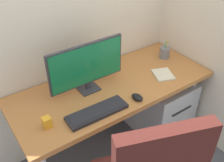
% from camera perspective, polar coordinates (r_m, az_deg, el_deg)
% --- Properties ---
extents(ground_plane, '(8.00, 8.00, 0.00)m').
position_cam_1_polar(ground_plane, '(2.63, 0.18, -14.21)').
color(ground_plane, '#4C4C51').
extents(desk, '(1.65, 0.68, 0.75)m').
position_cam_1_polar(desk, '(2.15, 0.21, -2.00)').
color(desk, '#B27038').
rests_on(desk, ground_plane).
extents(filing_cabinet, '(0.47, 0.55, 0.59)m').
position_cam_1_polar(filing_cabinet, '(2.67, 10.26, -5.10)').
color(filing_cabinet, '#B2B5BA').
rests_on(filing_cabinet, ground_plane).
extents(monitor, '(0.62, 0.13, 0.39)m').
position_cam_1_polar(monitor, '(1.96, -5.48, 3.38)').
color(monitor, '#333338').
rests_on(monitor, desk).
extents(keyboard, '(0.45, 0.15, 0.03)m').
position_cam_1_polar(keyboard, '(1.84, -3.25, -6.72)').
color(keyboard, black).
rests_on(keyboard, desk).
extents(mouse, '(0.08, 0.11, 0.04)m').
position_cam_1_polar(mouse, '(1.97, 5.50, -3.50)').
color(mouse, black).
rests_on(mouse, desk).
extents(pen_holder, '(0.09, 0.09, 0.18)m').
position_cam_1_polar(pen_holder, '(2.51, 11.33, 6.10)').
color(pen_holder, slate).
rests_on(pen_holder, desk).
extents(notebook, '(0.21, 0.22, 0.02)m').
position_cam_1_polar(notebook, '(2.27, 11.02, 1.38)').
color(notebook, beige).
rests_on(notebook, desk).
extents(desk_clamp_accessory, '(0.05, 0.05, 0.08)m').
position_cam_1_polar(desk_clamp_accessory, '(1.78, -13.93, -8.69)').
color(desk_clamp_accessory, orange).
rests_on(desk_clamp_accessory, desk).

